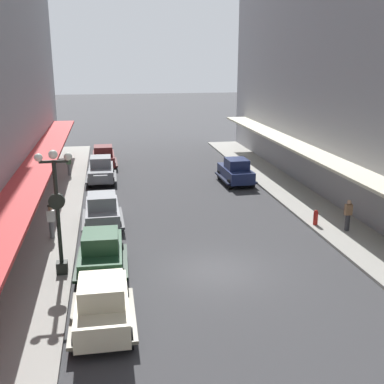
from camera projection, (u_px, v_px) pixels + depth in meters
The scene contains 14 objects.
ground_plane at pixel (217, 271), 20.25m from camera, with size 200.00×200.00×0.00m, color #38383A.
sidewalk_left at pixel (33, 284), 18.95m from camera, with size 3.00×60.00×0.15m, color #99968E.
sidewalk_right at pixel (379, 257), 21.50m from camera, with size 3.00×60.00×0.15m, color #99968E.
parked_car_0 at pixel (101, 170), 34.21m from camera, with size 2.18×4.28×1.84m.
parked_car_1 at pixel (102, 210), 25.28m from camera, with size 2.20×4.28×1.84m.
parked_car_2 at pixel (101, 251), 19.92m from camera, with size 2.24×4.30×1.84m.
parked_car_3 at pixel (236, 171), 33.88m from camera, with size 2.21×4.29×1.84m.
parked_car_4 at pixel (102, 303), 15.75m from camera, with size 2.16×4.27×1.84m.
parked_car_5 at pixel (104, 156), 38.69m from camera, with size 2.17×4.27×1.84m.
lamp_post_with_clock at pixel (57, 208), 18.94m from camera, with size 1.42×0.44×5.16m.
fire_hydrant at pixel (316, 217), 25.26m from camera, with size 0.24×0.24×0.82m.
pedestrian_0 at pixel (69, 164), 35.67m from camera, with size 0.36×0.28×1.67m.
pedestrian_1 at pixel (348, 215), 24.28m from camera, with size 0.36×0.24×1.64m.
pedestrian_2 at pixel (51, 221), 23.30m from camera, with size 0.36×0.28×1.67m.
Camera 1 is at (-4.34, -18.07, 8.77)m, focal length 44.73 mm.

